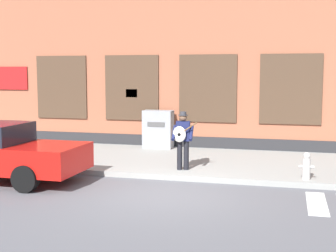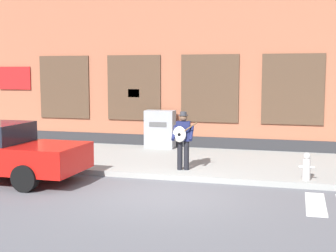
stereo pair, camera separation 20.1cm
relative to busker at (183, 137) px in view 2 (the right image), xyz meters
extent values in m
plane|color=#56565B|center=(0.01, -2.14, -1.08)|extent=(160.00, 160.00, 0.00)
cube|color=gray|center=(0.01, 1.62, -1.00)|extent=(28.00, 4.67, 0.15)
cube|color=#99563D|center=(0.01, 5.96, 2.34)|extent=(28.00, 4.00, 6.84)
cube|color=#28282B|center=(0.01, 3.94, -0.80)|extent=(28.00, 0.04, 0.55)
cube|color=#473323|center=(-5.67, 3.93, 1.21)|extent=(2.06, 0.06, 2.39)
cube|color=black|center=(-5.67, 3.92, 1.21)|extent=(1.94, 0.03, 2.27)
cube|color=#473323|center=(-2.83, 3.93, 1.21)|extent=(2.06, 0.06, 2.39)
cube|color=black|center=(-2.83, 3.92, 1.21)|extent=(1.94, 0.03, 2.27)
cube|color=#473323|center=(0.01, 3.93, 1.21)|extent=(2.06, 0.06, 2.39)
cube|color=black|center=(0.01, 3.92, 1.21)|extent=(1.94, 0.03, 2.27)
cube|color=#473323|center=(2.85, 3.93, 1.21)|extent=(2.06, 0.06, 2.39)
cube|color=black|center=(2.85, 3.92, 1.21)|extent=(1.94, 0.03, 2.27)
cube|color=red|center=(-7.84, 3.92, 1.55)|extent=(1.40, 0.04, 0.90)
cube|color=yellow|center=(-2.83, 3.91, 1.01)|extent=(0.44, 0.02, 0.30)
cube|color=silver|center=(3.48, -2.01, -1.07)|extent=(0.42, 1.90, 0.01)
cube|color=silver|center=(-2.27, -1.33, -0.34)|extent=(0.06, 0.24, 0.12)
cube|color=silver|center=(-2.28, -2.47, -0.34)|extent=(0.06, 0.24, 0.12)
cylinder|color=black|center=(-3.19, -1.01, -0.75)|extent=(0.66, 0.25, 0.66)
cylinder|color=black|center=(-3.21, -2.76, -0.75)|extent=(0.66, 0.25, 0.66)
cylinder|color=black|center=(0.10, 0.05, -0.52)|extent=(0.15, 0.15, 0.81)
cylinder|color=black|center=(-0.08, 0.01, -0.52)|extent=(0.15, 0.15, 0.81)
cube|color=#191E47|center=(0.01, 0.04, 0.16)|extent=(0.40, 0.26, 0.55)
sphere|color=brown|center=(0.01, 0.04, 0.55)|extent=(0.22, 0.22, 0.22)
cylinder|color=#333338|center=(0.01, 0.04, 0.61)|extent=(0.28, 0.28, 0.02)
cylinder|color=#333338|center=(0.01, 0.04, 0.66)|extent=(0.18, 0.18, 0.09)
cylinder|color=#191E47|center=(0.26, -0.03, 0.12)|extent=(0.14, 0.52, 0.39)
cylinder|color=#191E47|center=(-0.22, -0.09, 0.12)|extent=(0.14, 0.52, 0.39)
ellipsoid|color=silver|center=(-0.05, -0.15, 0.09)|extent=(0.37, 0.16, 0.44)
cylinder|color=black|center=(-0.05, -0.21, 0.09)|extent=(0.09, 0.02, 0.09)
cylinder|color=brown|center=(0.21, -0.14, 0.27)|extent=(0.47, 0.09, 0.34)
cube|color=gray|center=(-1.69, 3.51, -0.25)|extent=(1.05, 0.54, 1.35)
cube|color=#4C4C4C|center=(-1.69, 3.23, -0.05)|extent=(0.63, 0.02, 0.16)
cylinder|color=#B2ADA8|center=(3.30, -0.36, -0.65)|extent=(0.20, 0.20, 0.55)
sphere|color=#B2ADA8|center=(3.30, -0.36, -0.31)|extent=(0.18, 0.18, 0.18)
cylinder|color=#B2ADA8|center=(3.16, -0.36, -0.59)|extent=(0.10, 0.07, 0.07)
cylinder|color=#B2ADA8|center=(3.44, -0.36, -0.59)|extent=(0.10, 0.07, 0.07)
camera|label=1|loc=(2.84, -12.46, 1.78)|focal=50.00mm
camera|label=2|loc=(3.04, -12.41, 1.78)|focal=50.00mm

